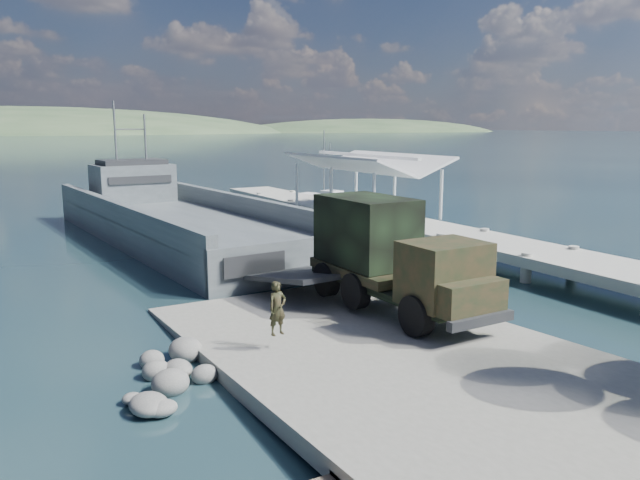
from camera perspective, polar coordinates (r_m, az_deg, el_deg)
The scene contains 10 objects.
ground at distance 20.29m, azimuth 4.53°, elevation -10.24°, with size 1400.00×1400.00×0.00m, color #19333D.
boat_ramp at distance 19.44m, azimuth 6.22°, elevation -10.44°, with size 10.00×18.00×0.50m, color gray.
shoreline_rocks at distance 18.26m, azimuth -13.20°, elevation -12.93°, with size 3.20×5.60×0.90m, color slate, non-canonical shape.
distant_headlands at distance 578.92m, azimuth -23.84°, elevation 8.86°, with size 1000.00×240.00×48.00m, color #324B2F, non-canonical shape.
pier at distance 42.18m, azimuth 4.94°, elevation 2.84°, with size 6.40×44.00×6.10m.
landing_craft at distance 40.12m, azimuth -12.62°, elevation 1.05°, with size 10.22×32.81×9.61m.
military_truck at distance 22.96m, azimuth 6.41°, elevation -1.39°, with size 2.95×8.62×3.97m.
soldier at distance 19.08m, azimuth -3.90°, elevation -7.37°, with size 0.61×0.40×1.66m, color black.
sailboat_near at distance 57.04m, azimuth 0.96°, elevation 3.55°, with size 1.41×4.73×5.75m.
sailboat_far at distance 58.68m, azimuth 0.47°, elevation 3.80°, with size 3.24×5.94×6.95m.
Camera 1 is at (-10.70, -15.68, 7.16)m, focal length 35.00 mm.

